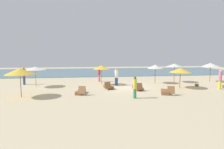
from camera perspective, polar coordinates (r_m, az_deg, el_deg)
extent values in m
plane|color=beige|center=(18.43, 4.51, -4.11)|extent=(60.00, 60.00, 0.00)
cube|color=slate|center=(35.09, -1.25, 0.90)|extent=(48.00, 16.00, 0.06)
cylinder|color=brown|center=(19.32, 20.05, -1.09)|extent=(0.06, 0.06, 1.93)
cone|color=gold|center=(19.24, 20.14, 1.25)|extent=(2.10, 2.10, 0.44)
cylinder|color=olive|center=(20.32, -22.25, -0.74)|extent=(0.05, 0.05, 2.00)
cone|color=silver|center=(20.23, -22.35, 1.77)|extent=(2.07, 2.07, 0.31)
cylinder|color=brown|center=(25.03, 27.75, 0.48)|extent=(0.06, 0.06, 2.20)
cone|color=silver|center=(24.97, 27.86, 2.61)|extent=(2.14, 2.14, 0.43)
cylinder|color=brown|center=(23.09, 18.43, 0.37)|extent=(0.06, 0.06, 2.14)
cone|color=silver|center=(23.02, 18.51, 2.73)|extent=(1.88, 1.88, 0.34)
cylinder|color=brown|center=(15.96, -26.08, -2.35)|extent=(0.05, 0.05, 2.20)
cone|color=gold|center=(15.86, -26.23, 0.89)|extent=(2.23, 2.23, 0.48)
cylinder|color=brown|center=(21.69, 13.02, 0.06)|extent=(0.06, 0.06, 2.06)
cone|color=silver|center=(21.62, 13.07, 2.35)|extent=(1.83, 1.83, 0.42)
cylinder|color=olive|center=(20.09, -3.17, -0.28)|extent=(0.05, 0.05, 2.05)
cone|color=gold|center=(20.00, -3.18, 2.22)|extent=(1.82, 1.82, 0.39)
cube|color=brown|center=(17.64, 7.85, -4.15)|extent=(0.70, 1.54, 0.28)
cube|color=brown|center=(16.92, 8.33, -3.60)|extent=(0.60, 0.46, 0.58)
cube|color=brown|center=(18.07, -1.06, -3.85)|extent=(0.90, 1.59, 0.28)
cube|color=brown|center=(17.33, -1.28, -3.30)|extent=(0.64, 0.53, 0.58)
cube|color=brown|center=(16.37, 15.78, -5.15)|extent=(1.09, 1.62, 0.28)
cube|color=brown|center=(15.82, 17.57, -4.51)|extent=(0.68, 0.59, 0.58)
cube|color=olive|center=(15.99, -9.57, -5.26)|extent=(0.88, 1.59, 0.28)
cube|color=olive|center=(15.26, -9.17, -4.66)|extent=(0.63, 0.48, 0.60)
cube|color=#D17299|center=(15.96, -9.58, -4.72)|extent=(0.70, 1.13, 0.03)
cylinder|color=#338C59|center=(14.21, 6.96, -5.79)|extent=(0.33, 0.33, 0.71)
cylinder|color=yellow|center=(14.07, 7.00, -2.89)|extent=(0.39, 0.39, 0.74)
sphere|color=brown|center=(14.01, 7.02, -1.02)|extent=(0.20, 0.20, 0.20)
cylinder|color=#2D4C8C|center=(19.85, 1.36, -2.17)|extent=(0.43, 0.43, 0.81)
cylinder|color=white|center=(19.74, 1.37, 0.20)|extent=(0.51, 0.51, 0.84)
sphere|color=#A37556|center=(19.69, 1.38, 1.71)|extent=(0.23, 0.23, 0.23)
cylinder|color=#2D4C8C|center=(22.43, -25.20, -1.74)|extent=(0.35, 0.35, 0.84)
cylinder|color=#BF3338|center=(22.34, -25.30, 0.46)|extent=(0.41, 0.41, 0.88)
sphere|color=tan|center=(22.29, -25.37, 1.86)|extent=(0.24, 0.24, 0.24)
cylinder|color=#D17299|center=(22.58, -3.91, -1.19)|extent=(0.30, 0.30, 0.77)
cylinder|color=#BF3338|center=(22.49, -3.93, 0.80)|extent=(0.35, 0.35, 0.81)
sphere|color=#A37556|center=(22.45, -3.94, 2.07)|extent=(0.22, 0.22, 0.22)
cylinder|color=yellow|center=(20.47, 29.99, -2.78)|extent=(0.35, 0.35, 0.79)
cylinder|color=#D17299|center=(20.37, 30.12, -0.54)|extent=(0.42, 0.42, 0.82)
sphere|color=beige|center=(20.32, 30.20, 0.89)|extent=(0.22, 0.22, 0.22)
cube|color=olive|center=(21.10, 24.36, -3.27)|extent=(0.21, 0.37, 0.04)
ellipsoid|color=olive|center=(21.08, 24.38, -2.89)|extent=(0.31, 0.61, 0.27)
sphere|color=olive|center=(20.84, 24.72, -2.85)|extent=(0.19, 0.19, 0.19)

